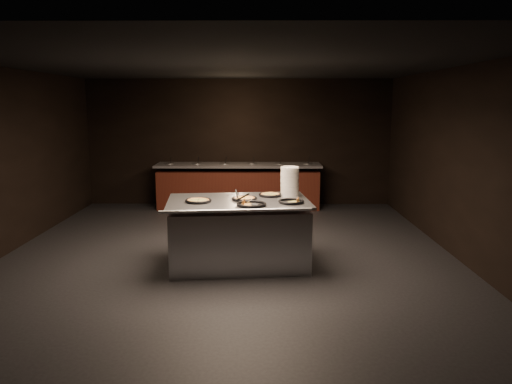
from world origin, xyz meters
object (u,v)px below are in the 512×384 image
(serving_counter, at_px, (239,234))
(plate_stack, at_px, (290,182))
(pan_veggie_whole, at_px, (198,201))
(pan_cheese_whole, at_px, (244,199))

(serving_counter, distance_m, plate_stack, 1.10)
(plate_stack, distance_m, pan_veggie_whole, 1.42)
(serving_counter, relative_size, pan_cheese_whole, 5.80)
(serving_counter, relative_size, plate_stack, 4.92)
(pan_veggie_whole, xyz_separation_m, pan_cheese_whole, (0.65, 0.16, -0.00))
(plate_stack, distance_m, pan_cheese_whole, 0.77)
(plate_stack, relative_size, pan_cheese_whole, 1.18)
(plate_stack, height_order, pan_veggie_whole, plate_stack)
(plate_stack, xyz_separation_m, pan_veggie_whole, (-1.32, -0.49, -0.20))
(serving_counter, distance_m, pan_veggie_whole, 0.78)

